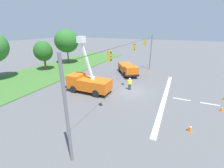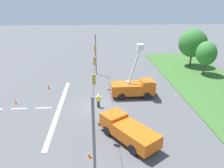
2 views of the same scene
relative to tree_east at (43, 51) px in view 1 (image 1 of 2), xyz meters
The scene contains 13 objects.
ground_plane 20.13m from the tree_east, 99.03° to the right, with size 200.00×200.00×0.00m, color #565659.
grass_verge 5.18m from the tree_east, 154.23° to the right, with size 56.00×12.00×0.10m, color #3D6B2D.
lane_markings 26.07m from the tree_east, 96.91° to the right, with size 17.60×15.25×0.01m.
signal_gantry 19.75m from the tree_east, 99.11° to the right, with size 26.20×0.33×7.20m.
tree_east is the anchor object (origin of this frame).
tree_far_east 7.19m from the tree_east, ahead, with size 5.46×5.66×8.05m.
utility_truck_bucket_lift 15.62m from the tree_east, 112.46° to the right, with size 2.56×6.12×7.37m.
utility_truck_support_near 17.25m from the tree_east, 75.43° to the right, with size 6.70×5.62×2.00m.
road_worker 19.62m from the tree_east, 98.49° to the right, with size 0.33×0.63×1.77m.
traffic_cone_foreground_left 21.41m from the tree_east, 71.83° to the right, with size 0.36×0.36×0.68m.
traffic_cone_foreground_right 28.65m from the tree_east, 109.61° to the right, with size 0.36×0.36×0.79m.
traffic_cone_mid_left 30.51m from the tree_east, 98.48° to the right, with size 0.36×0.36×0.66m.
traffic_cone_mid_right 31.04m from the tree_east, 92.16° to the right, with size 0.36×0.36×0.65m.
Camera 1 is at (-18.84, -5.60, 8.34)m, focal length 24.00 mm.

